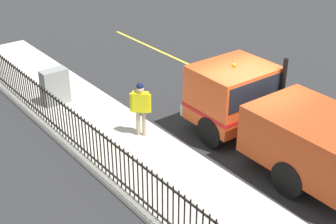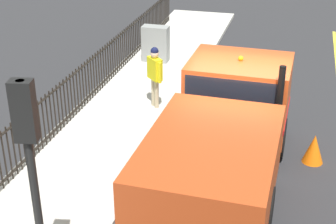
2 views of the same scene
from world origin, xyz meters
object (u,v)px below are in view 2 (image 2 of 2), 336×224
(work_truck, at_px, (226,128))
(traffic_light_near, at_px, (30,152))
(traffic_cone, at_px, (314,149))
(worker_standing, at_px, (155,71))
(utility_cabinet, at_px, (156,44))

(work_truck, xyz_separation_m, traffic_light_near, (2.05, 4.19, 1.47))
(traffic_cone, bearing_deg, worker_standing, -21.54)
(traffic_light_near, relative_size, utility_cabinet, 2.96)
(work_truck, distance_m, worker_standing, 3.79)
(traffic_cone, bearing_deg, work_truck, 33.48)
(work_truck, height_order, worker_standing, work_truck)
(worker_standing, distance_m, utility_cabinet, 3.75)
(work_truck, relative_size, traffic_cone, 8.95)
(worker_standing, height_order, traffic_cone, worker_standing)
(worker_standing, height_order, utility_cabinet, worker_standing)
(work_truck, relative_size, worker_standing, 3.58)
(traffic_light_near, xyz_separation_m, traffic_cone, (-3.92, -5.43, -2.37))
(worker_standing, xyz_separation_m, traffic_light_near, (-0.36, 7.12, 1.52))
(work_truck, bearing_deg, worker_standing, 130.64)
(worker_standing, xyz_separation_m, utility_cabinet, (1.03, -3.58, -0.45))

